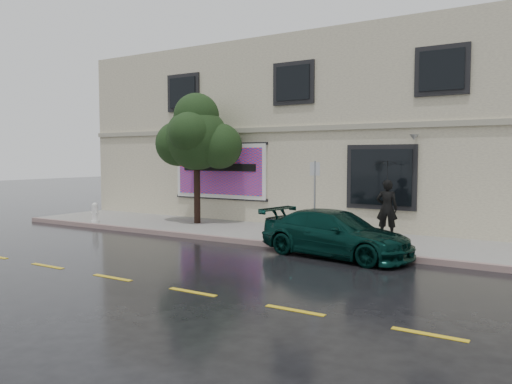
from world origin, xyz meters
The scene contains 12 objects.
ground centered at (0.00, 0.00, 0.00)m, with size 90.00×90.00×0.00m, color black.
sidewalk centered at (0.00, 3.25, 0.07)m, with size 20.00×3.50×0.15m, color #999690.
curb centered at (0.00, 1.50, 0.07)m, with size 20.00×0.18×0.16m, color slate.
road_marking centered at (0.00, -3.50, 0.01)m, with size 19.00×0.12×0.01m, color gold.
building centered at (0.00, 9.00, 3.50)m, with size 20.00×8.12×7.00m.
billboard centered at (-3.20, 4.92, 2.05)m, with size 4.30×0.16×2.20m.
car centered at (3.19, 1.20, 0.60)m, with size 1.83×4.13×1.20m, color black.
pedestrian centered at (3.67, 4.10, 1.03)m, with size 0.64×0.42×1.76m, color black.
umbrella centered at (3.67, 4.10, 2.26)m, with size 0.94×0.94×0.70m, color black.
street_tree centered at (-3.32, 3.67, 3.26)m, with size 2.32×2.32×4.29m.
fire_hydrant centered at (-6.71, 1.80, 0.51)m, with size 0.31×0.29×0.74m.
sign_pole centered at (2.23, 1.96, 1.57)m, with size 0.29×0.06×2.34m.
Camera 1 is at (8.16, -10.90, 2.59)m, focal length 35.00 mm.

